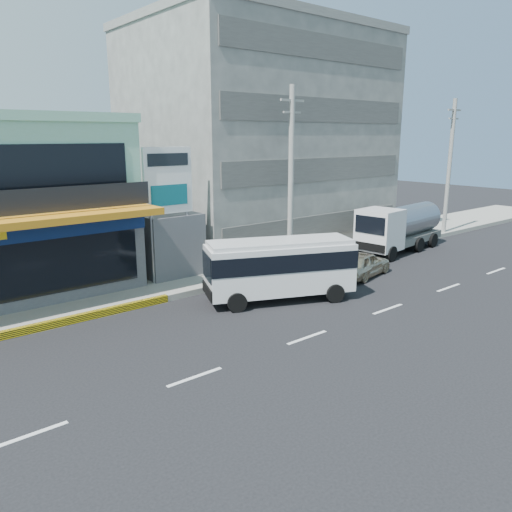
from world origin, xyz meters
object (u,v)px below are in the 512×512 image
(utility_pole_far, at_px, (449,167))
(utility_pole_near, at_px, (291,179))
(concrete_building, at_px, (258,142))
(satellite_dish, at_px, (161,211))
(sedan, at_px, (363,264))
(billboard, at_px, (168,188))
(minibus, at_px, (280,265))
(tanker_truck, at_px, (399,227))

(utility_pole_far, bearing_deg, utility_pole_near, 180.00)
(utility_pole_near, relative_size, utility_pole_far, 1.00)
(concrete_building, bearing_deg, satellite_dish, -158.20)
(sedan, bearing_deg, concrete_building, -20.15)
(billboard, bearing_deg, concrete_building, 28.92)
(billboard, xyz_separation_m, minibus, (2.68, -5.22, -3.24))
(satellite_dish, height_order, utility_pole_far, utility_pole_far)
(utility_pole_near, xyz_separation_m, minibus, (-3.82, -3.42, -3.46))
(concrete_building, relative_size, satellite_dish, 10.67)
(utility_pole_far, bearing_deg, billboard, 175.43)
(concrete_building, distance_m, sedan, 12.71)
(billboard, relative_size, minibus, 0.98)
(concrete_building, distance_m, satellite_dish, 11.30)
(satellite_dish, xyz_separation_m, utility_pole_far, (22.00, -3.60, 1.57))
(tanker_truck, bearing_deg, billboard, 169.85)
(utility_pole_far, bearing_deg, satellite_dish, 170.71)
(billboard, height_order, minibus, billboard)
(billboard, xyz_separation_m, tanker_truck, (15.29, -2.74, -3.30))
(billboard, distance_m, tanker_truck, 15.88)
(concrete_building, height_order, utility_pole_far, concrete_building)
(concrete_building, height_order, minibus, concrete_building)
(sedan, height_order, tanker_truck, tanker_truck)
(satellite_dish, relative_size, billboard, 0.22)
(concrete_building, bearing_deg, utility_pole_near, -117.76)
(billboard, distance_m, minibus, 6.70)
(billboard, bearing_deg, minibus, -62.84)
(concrete_building, xyz_separation_m, tanker_truck, (4.79, -8.54, -5.38))
(sedan, bearing_deg, satellite_dish, 38.94)
(minibus, bearing_deg, tanker_truck, 11.13)
(billboard, bearing_deg, utility_pole_far, -4.57)
(minibus, distance_m, sedan, 6.21)
(satellite_dish, height_order, minibus, satellite_dish)
(satellite_dish, relative_size, utility_pole_near, 0.15)
(concrete_building, xyz_separation_m, utility_pole_far, (12.00, -7.60, -1.85))
(satellite_dish, relative_size, minibus, 0.21)
(minibus, height_order, sedan, minibus)
(minibus, bearing_deg, billboard, 117.16)
(utility_pole_far, height_order, minibus, utility_pole_far)
(concrete_building, bearing_deg, tanker_truck, -60.69)
(billboard, bearing_deg, satellite_dish, 74.48)
(minibus, relative_size, sedan, 1.74)
(minibus, xyz_separation_m, sedan, (6.13, 0.11, -1.00))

